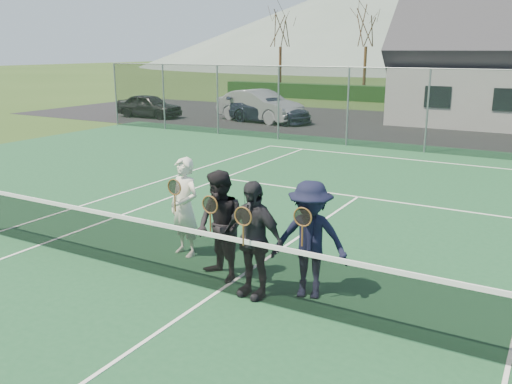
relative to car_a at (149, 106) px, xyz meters
The scene contains 17 objects.
ground 16.06m from the car_a, 11.70° to the left, with size 220.00×220.00×0.00m, color #2C4719.
court_surface 22.97m from the car_a, 46.83° to the right, with size 30.00×30.00×0.02m, color #1C4C2B.
tarmac_carpark 12.17m from the car_a, 15.52° to the left, with size 40.00×12.00×0.01m, color black.
hedge_row 21.90m from the car_a, 44.15° to the left, with size 40.00×1.20×1.10m, color black.
hill_west 79.24m from the car_a, 96.77° to the left, with size 110.00×110.00×18.00m, color slate.
car_a is the anchor object (origin of this frame).
car_b 6.32m from the car_a, 14.01° to the left, with size 1.71×4.91×1.62m, color #909498.
car_c 6.96m from the car_a, 11.20° to the left, with size 1.83×4.50×1.31m, color #1A1F34.
court_markings 22.97m from the car_a, 46.83° to the right, with size 11.03×23.83×0.01m.
tennis_net 22.96m from the car_a, 46.83° to the right, with size 11.68×0.08×1.10m.
perimeter_fence 16.07m from the car_a, 11.68° to the right, with size 30.07×0.07×3.02m.
tree_a 17.05m from the car_a, 91.02° to the left, with size 3.20×3.20×7.77m.
tree_b 18.32m from the car_a, 67.57° to the left, with size 3.20×3.20×7.77m.
player_a 21.27m from the car_a, 47.68° to the right, with size 0.74×0.57×1.80m.
player_b 22.49m from the car_a, 46.52° to the right, with size 1.07×0.97×1.80m.
player_c 23.20m from the car_a, 45.62° to the right, with size 1.10×0.56×1.80m.
player_d 23.45m from the car_a, 43.63° to the right, with size 1.28×0.92×1.80m.
Camera 1 is at (4.34, -6.40, 3.66)m, focal length 38.00 mm.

